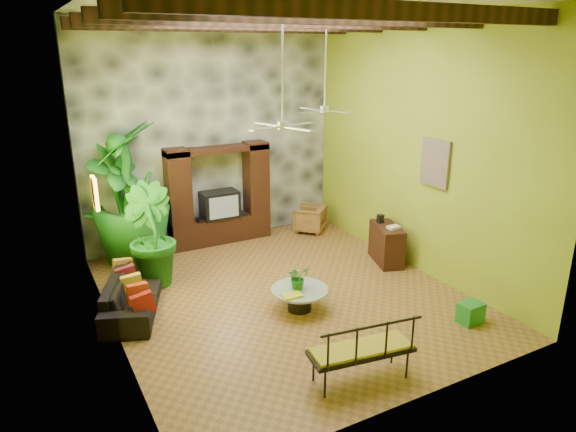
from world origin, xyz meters
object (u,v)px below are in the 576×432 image
sofa (133,294)px  tall_plant_b (149,235)px  entertainment_center (219,202)px  ceiling_fan_front (283,112)px  wicker_armchair (310,219)px  ceiling_fan_back (325,99)px  tall_plant_a (119,204)px  iron_bench (365,348)px  coffee_table (300,296)px  side_console (386,244)px  tall_plant_c (129,193)px  green_bin (470,313)px

sofa → tall_plant_b: (0.57, 0.95, 0.68)m
entertainment_center → ceiling_fan_front: bearing=-93.2°
entertainment_center → wicker_armchair: size_ratio=3.36×
ceiling_fan_back → wicker_armchair: size_ratio=2.60×
entertainment_center → tall_plant_b: size_ratio=1.21×
tall_plant_a → iron_bench: bearing=-71.6°
sofa → coffee_table: bearing=-96.6°
ceiling_fan_front → side_console: bearing=13.5°
tall_plant_c → coffee_table: 4.40m
ceiling_fan_back → tall_plant_c: 4.51m
coffee_table → iron_bench: (-0.26, -2.21, 0.28)m
tall_plant_c → wicker_armchair: bearing=-4.2°
entertainment_center → tall_plant_c: 2.10m
wicker_armchair → iron_bench: bearing=22.9°
tall_plant_c → ceiling_fan_front: bearing=-62.0°
tall_plant_c → iron_bench: tall_plant_c is taller
ceiling_fan_back → wicker_armchair: bearing=68.2°
tall_plant_b → side_console: tall_plant_b is taller
green_bin → entertainment_center: bearing=112.2°
ceiling_fan_front → coffee_table: ceiling_fan_front is taller
side_console → green_bin: (-0.39, -2.70, -0.23)m
side_console → sofa: bearing=-165.3°
ceiling_fan_front → iron_bench: 3.79m
ceiling_fan_back → sofa: ceiling_fan_back is taller
ceiling_fan_back → coffee_table: 4.00m
ceiling_fan_front → sofa: size_ratio=0.89×
ceiling_fan_back → tall_plant_b: ceiling_fan_back is taller
entertainment_center → wicker_armchair: 2.34m
entertainment_center → iron_bench: size_ratio=1.59×
ceiling_fan_back → tall_plant_b: (-3.61, 0.43, -2.41)m
ceiling_fan_front → tall_plant_c: size_ratio=0.63×
ceiling_fan_front → tall_plant_a: 4.54m
entertainment_center → tall_plant_b: 2.51m
iron_bench → side_console: size_ratio=1.48×
sofa → green_bin: bearing=-101.3°
ceiling_fan_front → tall_plant_a: bearing=120.8°
tall_plant_b → iron_bench: (1.73, -4.52, -0.45)m
tall_plant_a → sofa: bearing=-97.8°
iron_bench → green_bin: iron_bench is taller
tall_plant_b → iron_bench: 4.86m
tall_plant_a → entertainment_center: bearing=2.3°
coffee_table → green_bin: size_ratio=2.50×
sofa → iron_bench: (2.30, -3.57, 0.24)m
iron_bench → tall_plant_a: bearing=116.8°
sofa → ceiling_fan_back: bearing=-61.7°
ceiling_fan_front → green_bin: bearing=-39.2°
wicker_armchair → tall_plant_b: 4.41m
sofa → wicker_armchair: bearing=-45.6°
ceiling_fan_front → tall_plant_c: ceiling_fan_front is taller
iron_bench → side_console: 4.32m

